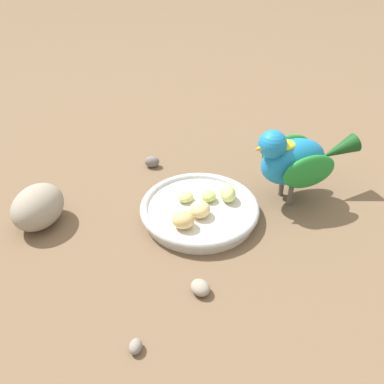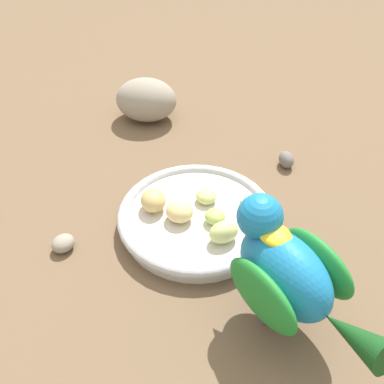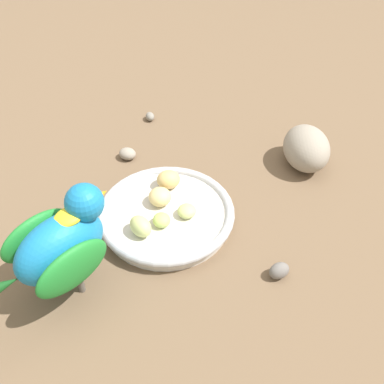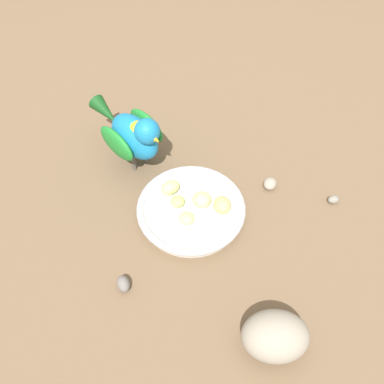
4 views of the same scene
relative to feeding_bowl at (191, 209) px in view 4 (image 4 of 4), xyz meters
The scene contains 12 objects.
ground_plane 0.03m from the feeding_bowl, 23.97° to the left, with size 4.00×4.00×0.00m, color brown.
feeding_bowl is the anchor object (origin of this frame).
apple_piece_0 0.03m from the feeding_bowl, 130.37° to the left, with size 0.02×0.02×0.02m, color #B2CC66.
apple_piece_1 0.03m from the feeding_bowl, 139.23° to the right, with size 0.03×0.03×0.02m, color #C6D17A.
apple_piece_2 0.02m from the feeding_bowl, 12.90° to the right, with size 0.03×0.03×0.02m, color #E5C67F.
apple_piece_3 0.06m from the feeding_bowl, 38.85° to the right, with size 0.03×0.03×0.03m, color tan.
apple_piece_4 0.05m from the feeding_bowl, 103.19° to the left, with size 0.04×0.03×0.03m, color #C6D17A.
parrot 0.18m from the feeding_bowl, 96.88° to the left, with size 0.11×0.20×0.14m.
rock_large 0.26m from the feeding_bowl, 97.12° to the right, with size 0.09×0.07×0.07m, color gray.
pebble_0 0.16m from the feeding_bowl, 11.39° to the right, with size 0.03×0.02×0.02m, color gray.
pebble_1 0.18m from the feeding_bowl, 160.81° to the right, with size 0.03×0.02×0.02m, color slate.
pebble_2 0.26m from the feeding_bowl, 28.38° to the right, with size 0.02×0.02×0.01m, color gray.
Camera 4 is at (-0.24, -0.33, 0.56)m, focal length 35.17 mm.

